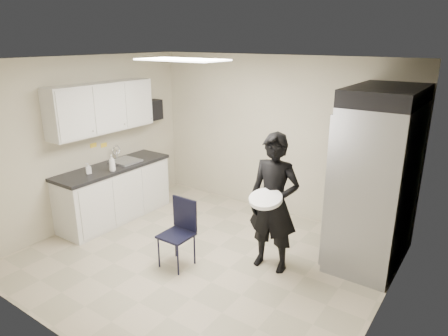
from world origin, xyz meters
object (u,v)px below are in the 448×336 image
Objects in this scene: commercial_fridge at (376,186)px; man_tuxedo at (274,203)px; folding_chair at (176,235)px; lower_counter at (115,194)px.

commercial_fridge is 1.35m from man_tuxedo.
commercial_fridge is 2.63m from folding_chair.
commercial_fridge is 1.18× the size of man_tuxedo.
man_tuxedo is (2.81, 0.16, 0.46)m from lower_counter.
commercial_fridge is at bearing 15.88° from lower_counter.
folding_chair is 1.31m from man_tuxedo.
lower_counter is 1.87m from folding_chair.
man_tuxedo reaches higher than lower_counter.
folding_chair is 0.49× the size of man_tuxedo.
commercial_fridge reaches higher than lower_counter.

